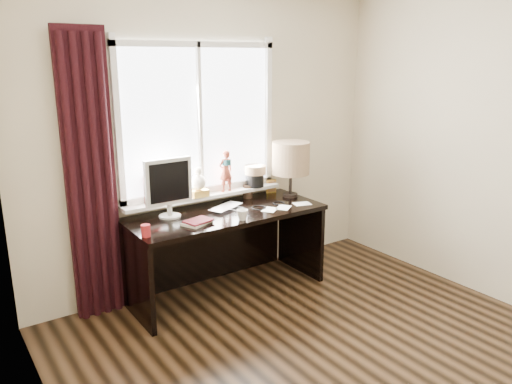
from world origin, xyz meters
TOP-DOWN VIEW (x-y plane):
  - floor at (0.00, 0.00)m, footprint 3.50×4.00m
  - wall_back at (0.00, 2.00)m, footprint 3.50×0.00m
  - wall_left at (-1.75, 0.00)m, footprint 0.00×4.00m
  - laptop at (-0.06, 1.69)m, footprint 0.40×0.34m
  - mug at (-0.11, 1.36)m, footprint 0.13×0.13m
  - red_cup at (-0.90, 1.44)m, footprint 0.07×0.07m
  - window at (-0.12, 1.95)m, footprint 1.52×0.22m
  - curtain at (-1.13, 1.91)m, footprint 0.38×0.09m
  - desk at (-0.10, 1.73)m, footprint 1.70×0.70m
  - monitor at (-0.56, 1.76)m, footprint 0.40×0.18m
  - notebook_stack at (-0.45, 1.48)m, footprint 0.27×0.24m
  - brush_holder at (0.30, 1.89)m, footprint 0.09×0.09m
  - icon_frame at (0.58, 1.90)m, footprint 0.10×0.04m
  - table_lamp at (0.65, 1.69)m, footprint 0.35×0.35m
  - loose_papers at (0.40, 1.45)m, footprint 0.52×0.19m
  - desk_cables at (0.23, 1.64)m, footprint 0.50×0.45m

SIDE VIEW (x-z plane):
  - floor at x=0.00m, z-range 0.00..0.00m
  - desk at x=-0.10m, z-range 0.13..0.88m
  - loose_papers at x=0.40m, z-range 0.75..0.75m
  - desk_cables at x=0.23m, z-range 0.75..0.76m
  - laptop at x=-0.06m, z-range 0.75..0.78m
  - notebook_stack at x=-0.45m, z-range 0.75..0.78m
  - red_cup at x=-0.90m, z-range 0.75..0.84m
  - mug at x=-0.11m, z-range 0.75..0.84m
  - brush_holder at x=0.30m, z-range 0.69..0.94m
  - icon_frame at x=0.58m, z-range 0.75..0.88m
  - monitor at x=-0.56m, z-range 0.78..1.27m
  - table_lamp at x=0.65m, z-range 0.85..1.37m
  - curtain at x=-1.13m, z-range -0.01..2.24m
  - wall_back at x=0.00m, z-range 0.00..2.60m
  - wall_left at x=-1.75m, z-range 0.00..2.60m
  - window at x=-0.12m, z-range 0.61..2.01m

